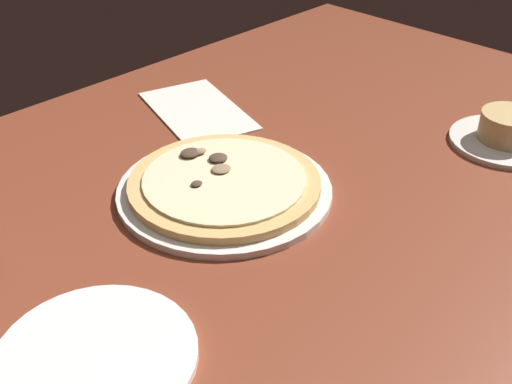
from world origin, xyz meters
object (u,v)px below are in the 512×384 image
at_px(pizza_main, 224,186).
at_px(paper_menu, 198,111).
at_px(side_plate, 96,356).
at_px(ramekin_on_saucer, 507,132).

xyz_separation_m(pizza_main, paper_menu, (-0.14, -0.21, -0.01)).
bearing_deg(pizza_main, side_plate, 23.42).
distance_m(side_plate, paper_menu, 0.55).
relative_size(ramekin_on_saucer, side_plate, 0.84).
bearing_deg(ramekin_on_saucer, pizza_main, -27.38).
xyz_separation_m(ramekin_on_saucer, side_plate, (0.68, -0.08, -0.01)).
bearing_deg(paper_menu, pizza_main, 73.99).
height_order(ramekin_on_saucer, paper_menu, ramekin_on_saucer).
relative_size(ramekin_on_saucer, paper_menu, 0.77).
bearing_deg(side_plate, pizza_main, -156.58).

